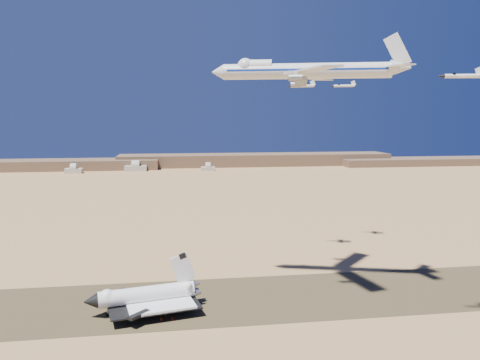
{
  "coord_description": "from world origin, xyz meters",
  "views": [
    {
      "loc": [
        -10.49,
        -177.13,
        71.12
      ],
      "look_at": [
        16.79,
        8.0,
        46.93
      ],
      "focal_mm": 35.0,
      "sensor_mm": 36.0,
      "label": 1
    }
  ],
  "objects": [
    {
      "name": "hangars",
      "position": [
        -64.0,
        478.43,
        4.83
      ],
      "size": [
        200.5,
        29.5,
        30.0
      ],
      "color": "beige",
      "rests_on": "ground"
    },
    {
      "name": "ground",
      "position": [
        0.0,
        0.0,
        0.0
      ],
      "size": [
        1200.0,
        1200.0,
        0.0
      ],
      "primitive_type": "plane",
      "color": "#A9804B",
      "rests_on": "ground"
    },
    {
      "name": "shuttle",
      "position": [
        -20.88,
        -6.6,
        5.69
      ],
      "size": [
        42.91,
        32.07,
        21.16
      ],
      "rotation": [
        0.0,
        0.0,
        0.21
      ],
      "color": "white",
      "rests_on": "runway"
    },
    {
      "name": "runway",
      "position": [
        0.0,
        0.0,
        0.03
      ],
      "size": [
        600.0,
        50.0,
        0.06
      ],
      "primitive_type": "cube",
      "color": "brown",
      "rests_on": "ground"
    },
    {
      "name": "carrier_747",
      "position": [
        40.1,
        4.64,
        90.08
      ],
      "size": [
        77.13,
        57.72,
        19.26
      ],
      "rotation": [
        0.0,
        0.0,
        -0.27
      ],
      "color": "silver"
    },
    {
      "name": "chase_jet_e",
      "position": [
        55.48,
        55.47,
        88.04
      ],
      "size": [
        14.17,
        8.31,
        3.62
      ],
      "rotation": [
        0.0,
        0.0,
        -0.33
      ],
      "color": "silver"
    },
    {
      "name": "ridgeline",
      "position": [
        65.32,
        527.31,
        7.63
      ],
      "size": [
        960.0,
        90.0,
        18.0
      ],
      "color": "brown",
      "rests_on": "ground"
    },
    {
      "name": "crew_a",
      "position": [
        -13.57,
        -13.9,
        0.84
      ],
      "size": [
        0.49,
        0.64,
        1.56
      ],
      "primitive_type": "imported",
      "rotation": [
        0.0,
        0.0,
        1.35
      ],
      "color": "#BC300B",
      "rests_on": "runway"
    },
    {
      "name": "crew_c",
      "position": [
        -11.21,
        -17.05,
        0.91
      ],
      "size": [
        1.04,
        1.09,
        1.7
      ],
      "primitive_type": "imported",
      "rotation": [
        0.0,
        0.0,
        2.28
      ],
      "color": "#BC300B",
      "rests_on": "runway"
    },
    {
      "name": "chase_jet_a",
      "position": [
        76.55,
        -44.97,
        84.2
      ],
      "size": [
        13.78,
        7.77,
        3.46
      ],
      "rotation": [
        0.0,
        0.0,
        -0.19
      ],
      "color": "silver"
    },
    {
      "name": "chase_jet_f",
      "position": [
        83.79,
        72.42,
        89.58
      ],
      "size": [
        13.73,
        8.12,
        3.53
      ],
      "rotation": [
        0.0,
        0.0,
        -0.37
      ],
      "color": "silver"
    },
    {
      "name": "crew_b",
      "position": [
        -15.15,
        -17.03,
        0.85
      ],
      "size": [
        0.82,
        0.88,
        1.58
      ],
      "primitive_type": "imported",
      "rotation": [
        0.0,
        0.0,
        2.23
      ],
      "color": "#BC300B",
      "rests_on": "runway"
    }
  ]
}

